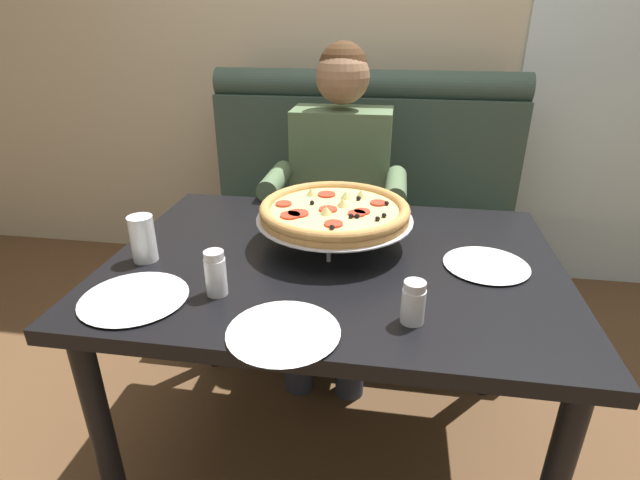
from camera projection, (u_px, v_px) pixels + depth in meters
ground_plane at (332, 449)px, 1.68m from camera, size 16.00×16.00×0.00m
back_wall_with_window at (375, 6)px, 2.43m from camera, size 6.00×0.12×2.80m
booth_bench at (358, 235)px, 2.34m from camera, size 1.47×0.78×1.13m
dining_table at (334, 285)px, 1.41m from camera, size 1.24×0.90×0.74m
diner_main at (338, 191)px, 1.98m from camera, size 0.54×0.64×1.27m
pizza at (335, 211)px, 1.42m from camera, size 0.46×0.46×0.14m
shaker_parmesan at (216, 276)px, 1.17m from camera, size 0.05×0.05×0.11m
shaker_pepper_flakes at (413, 305)px, 1.07m from camera, size 0.05×0.05×0.10m
plate_near_left at (486, 263)px, 1.32m from camera, size 0.23×0.23×0.02m
plate_near_right at (134, 296)px, 1.17m from camera, size 0.26×0.26×0.02m
plate_far_side at (283, 330)px, 1.04m from camera, size 0.25×0.25×0.02m
drinking_glass at (143, 241)px, 1.33m from camera, size 0.07×0.07×0.13m
patio_chair at (587, 157)px, 3.15m from camera, size 0.40×0.40×0.86m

